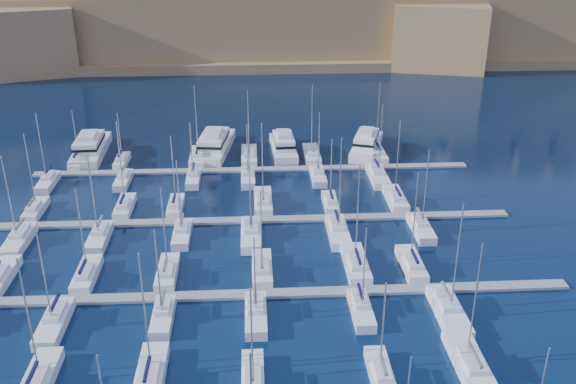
{
  "coord_description": "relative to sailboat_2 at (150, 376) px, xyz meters",
  "views": [
    {
      "loc": [
        0.02,
        -83.94,
        46.98
      ],
      "look_at": [
        5.27,
        6.0,
        6.84
      ],
      "focal_mm": 40.0,
      "sensor_mm": 36.0,
      "label": 1
    }
  ],
  "objects": [
    {
      "name": "sailboat_4",
      "position": [
        24.88,
        -0.98,
        -0.05
      ],
      "size": [
        2.38,
        7.93,
        12.17
      ],
      "color": "silver",
      "rests_on": "ground"
    },
    {
      "name": "sailboat_35",
      "position": [
        37.77,
        32.72,
        -0.02
      ],
      "size": [
        2.73,
        9.11,
        14.31
      ],
      "color": "silver",
      "rests_on": "ground"
    },
    {
      "name": "sailboat_44",
      "position": [
        0.42,
        55.21,
        -0.05
      ],
      "size": [
        2.43,
        8.11,
        12.04
      ],
      "color": "silver",
      "rests_on": "ground"
    },
    {
      "name": "sailboat_26",
      "position": [
        -1.67,
        43.09,
        -0.03
      ],
      "size": [
        2.42,
        8.07,
        13.37
      ],
      "color": "silver",
      "rests_on": "ground"
    },
    {
      "name": "ground",
      "position": [
        11.58,
        28.16,
        -0.77
      ],
      "size": [
        600.0,
        600.0,
        0.0
      ],
      "primitive_type": "plane",
      "color": "black",
      "rests_on": "ground"
    },
    {
      "name": "sailboat_19",
      "position": [
        -13.03,
        10.54,
        -0.02
      ],
      "size": [
        2.85,
        9.48,
        13.79
      ],
      "color": "silver",
      "rests_on": "ground"
    },
    {
      "name": "sailboat_47",
      "position": [
        34.96,
        54.21,
        -0.0
      ],
      "size": [
        3.04,
        10.14,
        15.17
      ],
      "color": "silver",
      "rests_on": "ground"
    },
    {
      "name": "sailboat_31",
      "position": [
        -12.21,
        32.69,
        -0.02
      ],
      "size": [
        2.75,
        9.16,
        14.66
      ],
      "color": "silver",
      "rests_on": "ground"
    },
    {
      "name": "motor_yacht_b",
      "position": [
        3.61,
        70.9,
        0.96
      ],
      "size": [
        8.33,
        19.83,
        5.25
      ],
      "color": "silver",
      "rests_on": "ground"
    },
    {
      "name": "sailboat_2",
      "position": [
        0.0,
        0.0,
        0.0
      ],
      "size": [
        2.98,
        9.92,
        15.81
      ],
      "color": "silver",
      "rests_on": "ground"
    },
    {
      "name": "sailboat_37",
      "position": [
        -14.5,
        64.95,
        -0.06
      ],
      "size": [
        2.33,
        7.77,
        10.83
      ],
      "color": "silver",
      "rests_on": "ground"
    },
    {
      "name": "motor_yacht_a",
      "position": [
        -21.79,
        70.56,
        0.96
      ],
      "size": [
        6.18,
        18.7,
        5.25
      ],
      "color": "silver",
      "rests_on": "ground"
    },
    {
      "name": "sailboat_24",
      "position": [
        -24.93,
        43.18,
        -0.02
      ],
      "size": [
        2.48,
        8.25,
        14.18
      ],
      "color": "silver",
      "rests_on": "ground"
    },
    {
      "name": "sailboat_21",
      "position": [
        11.49,
        10.82,
        -0.04
      ],
      "size": [
        2.67,
        8.9,
        12.11
      ],
      "color": "silver",
      "rests_on": "ground"
    },
    {
      "name": "sailboat_29",
      "position": [
        36.11,
        43.87,
        -0.01
      ],
      "size": [
        2.9,
        9.66,
        15.04
      ],
      "color": "silver",
      "rests_on": "ground"
    },
    {
      "name": "sailboat_14",
      "position": [
        -0.62,
        21.49,
        -0.03
      ],
      "size": [
        2.66,
        8.88,
        13.58
      ],
      "color": "silver",
      "rests_on": "ground"
    },
    {
      "name": "motor_yacht_d",
      "position": [
        35.33,
        69.4,
        0.96
      ],
      "size": [
        9.61,
        16.78,
        5.25
      ],
      "color": "silver",
      "rests_on": "ground"
    },
    {
      "name": "pontoon_mid_near",
      "position": [
        11.58,
        16.16,
        -0.57
      ],
      "size": [
        84.0,
        2.0,
        0.4
      ],
      "primitive_type": "cube",
      "color": "slate",
      "rests_on": "ground"
    },
    {
      "name": "sailboat_33",
      "position": [
        11.03,
        32.1,
        0.01
      ],
      "size": [
        3.11,
        10.37,
        16.66
      ],
      "color": "silver",
      "rests_on": "ground"
    },
    {
      "name": "sailboat_46",
      "position": [
        23.72,
        54.97,
        -0.03
      ],
      "size": [
        2.58,
        8.59,
        13.51
      ],
      "color": "silver",
      "rests_on": "ground"
    },
    {
      "name": "sailboat_13",
      "position": [
        -11.65,
        21.58,
        -0.03
      ],
      "size": [
        2.72,
        9.07,
        13.66
      ],
      "color": "silver",
      "rests_on": "ground"
    },
    {
      "name": "sailboat_27",
      "position": [
        13.14,
        44.06,
        -0.01
      ],
      "size": [
        3.01,
        10.04,
        14.94
      ],
      "color": "silver",
      "rests_on": "ground"
    },
    {
      "name": "sailboat_36",
      "position": [
        -23.07,
        65.04,
        -0.05
      ],
      "size": [
        2.39,
        7.97,
        11.47
      ],
      "color": "silver",
      "rests_on": "ground"
    },
    {
      "name": "motor_yacht_c",
      "position": [
        17.94,
        69.05,
        0.96
      ],
      "size": [
        5.31,
        15.58,
        5.25
      ],
      "color": "silver",
      "rests_on": "ground"
    },
    {
      "name": "sailboat_41",
      "position": [
        36.96,
        66.14,
        0.0
      ],
      "size": [
        3.06,
        10.2,
        15.52
      ],
      "color": "silver",
      "rests_on": "ground"
    },
    {
      "name": "sailboat_5",
      "position": [
        35.03,
        0.32,
        0.0
      ],
      "size": [
        3.17,
        10.57,
        15.58
      ],
      "color": "silver",
      "rests_on": "ground"
    },
    {
      "name": "pontoon_mid_far",
      "position": [
        11.58,
        38.16,
        -0.57
      ],
      "size": [
        84.0,
        2.0,
        0.4
      ],
      "primitive_type": "cube",
      "color": "slate",
      "rests_on": "ground"
    },
    {
      "name": "sailboat_39",
      "position": [
        10.83,
        66.24,
        -0.0
      ],
      "size": [
        3.12,
        10.4,
        14.58
      ],
      "color": "silver",
      "rests_on": "ground"
    },
    {
      "name": "sailboat_12",
      "position": [
        -23.28,
        21.79,
        -0.0
      ],
      "size": [
        2.85,
        9.5,
        15.86
      ],
      "color": "silver",
      "rests_on": "ground"
    },
    {
      "name": "sailboat_23",
      "position": [
        35.57,
        9.99,
        0.01
      ],
      "size": [
        3.18,
        10.6,
        16.18
      ],
      "color": "silver",
      "rests_on": "ground"
    },
    {
      "name": "sailboat_1",
      "position": [
        -11.83,
        -0.1,
        -0.0
      ],
      "size": [
        2.91,
        9.71,
        15.78
      ],
      "color": "silver",
      "rests_on": "ground"
    },
    {
      "name": "sailboat_45",
      "position": [
        10.59,
        54.99,
        -0.05
      ],
      "size": [
        2.57,
        8.56,
        11.69
      ],
      "color": "silver",
      "rests_on": "ground"
    },
    {
      "name": "sailboat_30",
      "position": [
        -24.22,
        32.37,
        -0.01
      ],
      "size": [
        2.95,
        9.83,
        14.9
      ],
      "color": "silver",
      "rests_on": "ground"
    },
    {
      "name": "sailboat_17",
      "position": [
        33.66,
        21.7,
        -0.01
      ],
      "size": [
        2.79,
        9.31,
        14.79
      ],
      "color": "silver",
      "rests_on": "ground"
    },
    {
      "name": "sailboat_38",
      "position": [
        0.52,
        66.19,
        0.0
      ],
      "size": [
        3.09,
        10.3,
        15.66
      ],
      "color": "silver",
      "rests_on": "ground"
    },
    {
      "name": "sailboat_28",
      "position": [
        24.66,
        42.99,
        -0.05
      ],
      "size": [
        2.36,
        7.87,
        12.29
      ],
      "color": "silver",
      "rests_on": "ground"
    },
    {
      "name": "sailboat_15",
      "position": [
        12.49,
        21.67,
        -0.03
      ],
      "size": [
        2.77,
        9.24,
        12.83
      ],
      "color": "silver",
      "rests_on": "ground"
    },
    {
      "name": "fortified_city",
      "position": [
        11.4,
        183.42,
        13.97
      ],
      "size": [
        460.0,
        108.95,
        59.52
      ],
      "color": "brown",
      "rests_on": "ground"
    },
    {
      "name": "sailboat_32",
      "position": [
        0.36,
        32.96,
        -0.03
      ],
      "size": [
        2.59,
        8.63,
        13.38
      ],
      "color": "silver",
      "rests_on": "ground"
    },
    {
      "name": "sailboat_43",
      "position": [
        -12.51,
        55.14,
        -0.04
      ],
      "size": [
        2.48,
        8.26,
        12.48
      ],
      "color": "silver",
      "rests_on": "ground"
    },
    {
      "name": "sailboat_3",
      "position": [
        11.02,
        -0.9,
        -0.05
      ],
      "size": [
        2.42,
        8.08,
        12.01
      ],
      "color": "silver",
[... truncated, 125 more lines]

